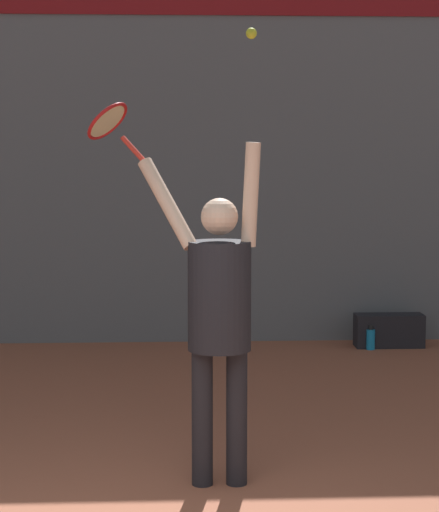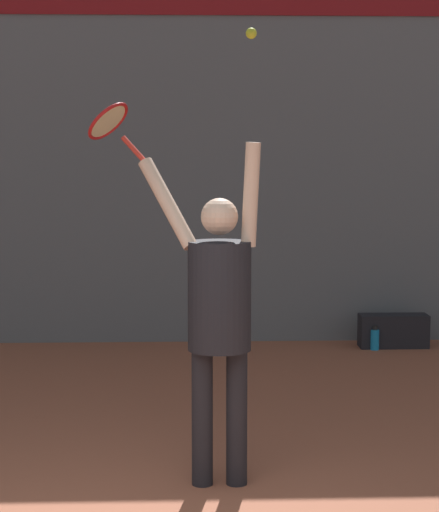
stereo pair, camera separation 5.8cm
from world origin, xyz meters
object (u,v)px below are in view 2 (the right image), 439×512
object	(u,v)px
tennis_racket	(111,124)
tennis_player	(219,307)
tennis_ball	(251,33)
equipment_bag	(393,331)
water_bottle	(375,339)

from	to	relation	value
tennis_racket	tennis_player	bearing A→B (deg)	-26.83
tennis_ball	equipment_bag	world-z (taller)	tennis_ball
tennis_racket	water_bottle	size ratio (longest dim) A/B	1.65
tennis_racket	equipment_bag	distance (m)	4.99
water_bottle	tennis_racket	bearing A→B (deg)	-124.35
tennis_ball	water_bottle	world-z (taller)	tennis_ball
tennis_player	water_bottle	world-z (taller)	tennis_player
tennis_ball	equipment_bag	xyz separation A→B (m)	(1.81, 4.10, -2.55)
tennis_player	water_bottle	distance (m)	4.40
water_bottle	equipment_bag	distance (m)	0.27
equipment_bag	tennis_ball	bearing A→B (deg)	-113.76
tennis_ball	water_bottle	size ratio (longest dim) A/B	0.25
tennis_ball	equipment_bag	bearing A→B (deg)	66.24
tennis_player	water_bottle	size ratio (longest dim) A/B	8.20
tennis_racket	water_bottle	world-z (taller)	tennis_racket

